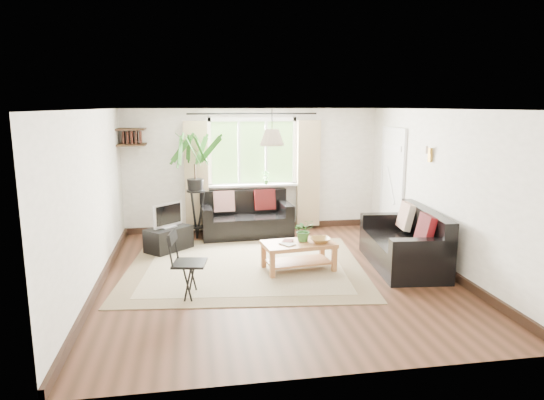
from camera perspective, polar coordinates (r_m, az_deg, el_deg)
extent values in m
plane|color=black|center=(7.20, 0.53, -8.83)|extent=(5.50, 5.50, 0.00)
plane|color=white|center=(6.77, 0.56, 10.63)|extent=(5.50, 5.50, 0.00)
cube|color=beige|center=(9.58, -2.30, 3.54)|extent=(5.00, 0.02, 2.40)
cube|color=beige|center=(4.28, 6.94, -6.00)|extent=(5.00, 0.02, 2.40)
cube|color=beige|center=(6.92, -20.31, -0.05)|extent=(0.02, 5.50, 2.40)
cube|color=beige|center=(7.72, 19.16, 1.11)|extent=(0.02, 5.50, 2.40)
cube|color=beige|center=(7.55, -3.16, -7.83)|extent=(3.88, 3.43, 0.02)
cube|color=silver|center=(9.24, 13.93, 1.69)|extent=(0.06, 0.96, 2.06)
imported|color=#336829|center=(7.32, 3.75, -3.56)|extent=(0.34, 0.30, 0.34)
imported|color=olive|center=(7.30, 5.70, -4.72)|extent=(0.31, 0.31, 0.07)
imported|color=silver|center=(7.12, 1.34, -5.32)|extent=(0.25, 0.27, 0.02)
imported|color=#552722|center=(7.33, 1.27, -4.82)|extent=(0.22, 0.25, 0.02)
cube|color=black|center=(8.50, -12.05, -4.52)|extent=(0.85, 0.83, 0.41)
imported|color=#2D6023|center=(9.51, -0.71, 2.67)|extent=(0.14, 0.10, 0.27)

